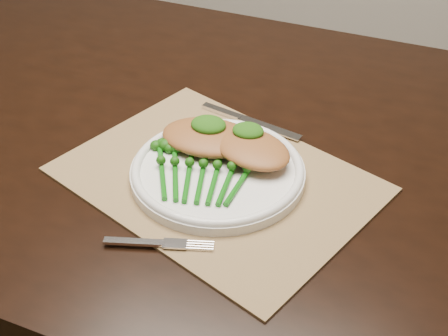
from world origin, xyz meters
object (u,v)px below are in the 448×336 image
(placemat, at_px, (217,179))
(chicken_fillet_left, at_px, (208,137))
(dinner_plate, at_px, (218,170))
(broccolini_bundle, at_px, (202,176))
(dining_table, at_px, (195,278))

(placemat, relative_size, chicken_fillet_left, 3.01)
(placemat, xyz_separation_m, chicken_fillet_left, (-0.03, 0.06, 0.03))
(placemat, height_order, dinner_plate, dinner_plate)
(placemat, bearing_deg, broccolini_bundle, -96.59)
(placemat, relative_size, dinner_plate, 1.69)
(dining_table, xyz_separation_m, dinner_plate, (0.09, -0.12, 0.39))
(dining_table, distance_m, placemat, 0.41)
(dining_table, height_order, placemat, placemat)
(placemat, xyz_separation_m, broccolini_bundle, (-0.01, -0.02, 0.02))
(dining_table, relative_size, chicken_fillet_left, 11.50)
(dinner_plate, distance_m, broccolini_bundle, 0.03)
(placemat, bearing_deg, dinner_plate, 104.65)
(chicken_fillet_left, bearing_deg, broccolini_bundle, -77.90)
(dining_table, relative_size, placemat, 3.82)
(chicken_fillet_left, bearing_deg, dinner_plate, -58.68)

